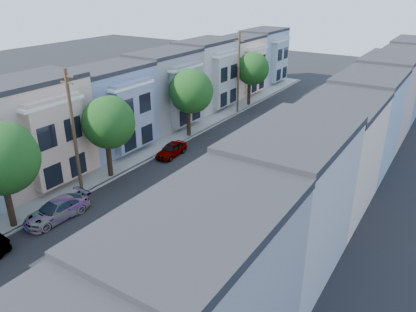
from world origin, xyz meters
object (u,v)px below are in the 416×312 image
tree_d (190,91)px  parked_left_c (57,210)px  parked_right_b (167,253)px  parked_right_c (288,152)px  tree_c (108,123)px  tree_far_r (345,97)px  utility_pole_near (74,134)px  fedex_truck (243,151)px  lead_sedan (268,141)px  parked_right_d (320,124)px  tree_e (252,69)px  utility_pole_far (238,73)px  tree_b (2,159)px  parked_left_d (171,150)px

tree_d → parked_left_c: bearing=-85.8°
parked_right_b → parked_right_c: size_ratio=1.11×
tree_c → tree_d: (0.00, 11.93, 0.05)m
tree_far_r → utility_pole_near: (-13.19, -26.79, 1.26)m
tree_c → fedex_truck: size_ratio=1.13×
tree_d → fedex_truck: tree_d is taller
tree_d → parked_right_b: bearing=-59.1°
utility_pole_near → lead_sedan: (8.31, 17.32, -4.54)m
parked_right_b → parked_left_c: bearing=177.8°
parked_right_b → parked_right_d: 28.61m
tree_d → parked_right_d: (11.20, 9.93, -4.39)m
tree_e → utility_pole_far: utility_pole_far is taller
tree_c → utility_pole_near: bearing=-90.0°
tree_b → parked_left_c: size_ratio=1.62×
parked_left_d → parked_right_c: 11.37m
lead_sedan → parked_right_c: (2.89, -1.50, 0.02)m
fedex_truck → parked_left_c: (-7.28, -14.71, -1.02)m
parked_right_b → parked_right_d: bearing=86.4°
tree_b → parked_right_d: bearing=70.3°
tree_c → parked_right_d: bearing=62.9°
tree_far_r → parked_right_d: (-1.99, -1.41, -3.16)m
parked_right_b → parked_right_c: (0.00, 19.06, -0.12)m
lead_sedan → parked_left_d: bearing=-126.9°
parked_right_b → lead_sedan: bearing=94.4°
tree_far_r → fedex_truck: size_ratio=0.84×
fedex_truck → parked_right_c: fedex_truck is taller
tree_c → parked_left_c: (1.40, -7.00, -4.36)m
lead_sedan → parked_right_d: bearing=77.0°
parked_left_c → parked_right_d: size_ratio=1.05×
tree_b → lead_sedan: size_ratio=1.87×
utility_pole_near → utility_pole_far: (0.00, 26.00, 0.00)m
utility_pole_near → parked_right_d: 28.09m
utility_pole_near → tree_d: bearing=90.0°
tree_c → tree_far_r: (13.20, 23.27, -1.18)m
utility_pole_far → tree_b: bearing=-90.0°
utility_pole_far → parked_left_d: 16.63m
parked_right_c → lead_sedan: bearing=155.3°
lead_sedan → tree_d: bearing=-160.6°
parked_left_d → utility_pole_near: bearing=-101.6°
tree_b → tree_e: (-0.00, 35.65, -0.19)m
parked_right_c → parked_right_d: size_ratio=0.95×
fedex_truck → parked_right_b: size_ratio=1.37×
tree_d → parked_left_c: (1.40, -18.93, -4.41)m
fedex_truck → lead_sedan: size_ratio=1.58×
lead_sedan → parked_left_d: parked_left_d is taller
lead_sedan → tree_e: bearing=130.4°
parked_left_d → parked_right_c: parked_left_d is taller
tree_far_r → utility_pole_far: size_ratio=0.54×
tree_d → utility_pole_far: bearing=90.0°
tree_b → utility_pole_far: utility_pole_far is taller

